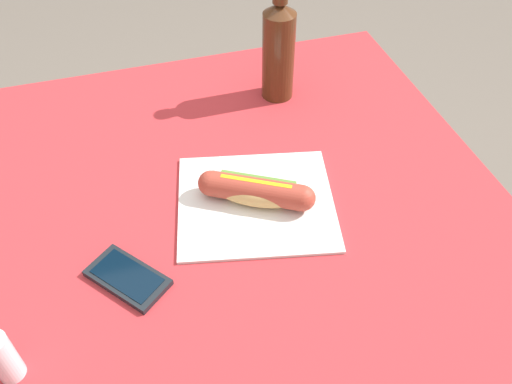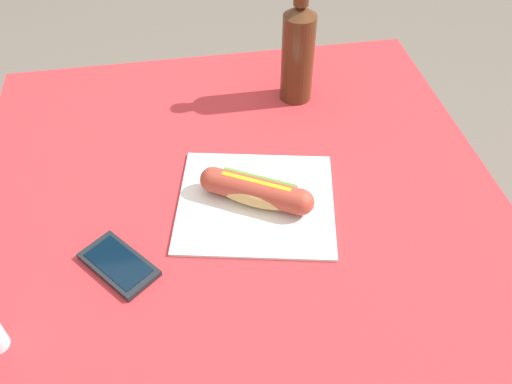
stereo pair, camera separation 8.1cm
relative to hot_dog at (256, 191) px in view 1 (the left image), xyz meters
name	(u,v)px [view 1 (the left image)]	position (x,y,z in m)	size (l,w,h in m)	color
ground_plane	(243,377)	(-0.03, 0.03, -0.78)	(6.00, 6.00, 0.00)	#6B6056
dining_table	(238,242)	(-0.03, 0.03, -0.17)	(0.97, 0.96, 0.75)	brown
paper_wrapper	(256,202)	(0.00, 0.00, -0.03)	(0.28, 0.25, 0.01)	silver
hot_dog	(256,191)	(0.00, 0.00, 0.00)	(0.19, 0.13, 0.05)	tan
cell_phone	(128,278)	(-0.24, -0.10, -0.03)	(0.14, 0.15, 0.01)	black
soda_bottle	(279,49)	(0.14, 0.31, 0.08)	(0.07, 0.07, 0.26)	#4C2814
salt_shaker	(3,358)	(-0.42, -0.22, 0.01)	(0.04, 0.04, 0.09)	silver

